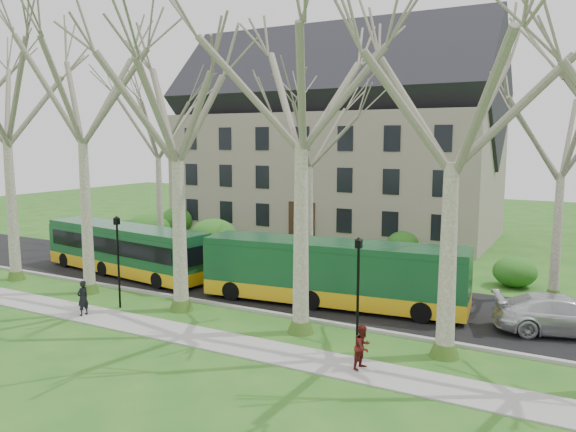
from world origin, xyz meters
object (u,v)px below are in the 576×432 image
object	(u,v)px
bus_lead	(125,249)
sedan	(563,315)
bus_follow	(332,272)
pedestrian_a	(83,298)
pedestrian_b	(363,347)

from	to	relation	value
bus_lead	sedan	distance (m)	23.23
sedan	bus_follow	bearing A→B (deg)	76.59
bus_follow	sedan	distance (m)	10.01
bus_follow	pedestrian_a	world-z (taller)	bus_follow
sedan	pedestrian_a	distance (m)	20.58
bus_follow	pedestrian_b	world-z (taller)	bus_follow
pedestrian_b	bus_lead	bearing A→B (deg)	83.19
bus_follow	pedestrian_a	bearing A→B (deg)	-149.35
bus_follow	pedestrian_b	xyz separation A→B (m)	(4.04, -6.50, -0.80)
pedestrian_b	pedestrian_a	bearing A→B (deg)	105.22
bus_follow	pedestrian_b	distance (m)	7.70
sedan	pedestrian_b	size ratio (longest dim) A/B	3.50
bus_lead	pedestrian_b	size ratio (longest dim) A/B	7.66
sedan	pedestrian_a	bearing A→B (deg)	94.26
bus_lead	pedestrian_a	bearing A→B (deg)	-51.03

